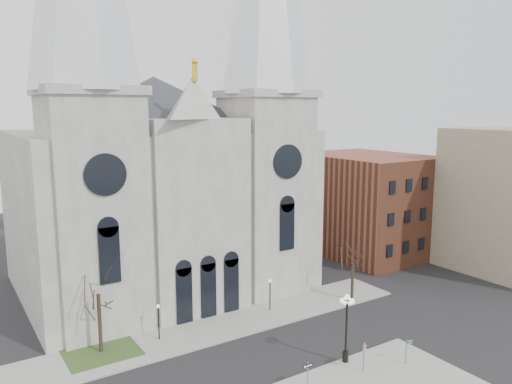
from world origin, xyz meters
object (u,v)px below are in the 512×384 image
globe_lamp (347,320)px  one_way_sign (308,370)px  stop_sign (364,351)px  street_name_sign (407,349)px

globe_lamp → one_way_sign: 5.57m
stop_sign → street_name_sign: (3.84, -0.99, -0.50)m
stop_sign → one_way_sign: bearing=157.6°
globe_lamp → stop_sign: bearing=-87.8°
globe_lamp → one_way_sign: globe_lamp is taller
globe_lamp → street_name_sign: (3.91, -2.92, -2.38)m
stop_sign → street_name_sign: bearing=-28.9°
stop_sign → one_way_sign: stop_sign is taller
globe_lamp → one_way_sign: bearing=-166.0°
one_way_sign → street_name_sign: (8.83, -1.69, -0.09)m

